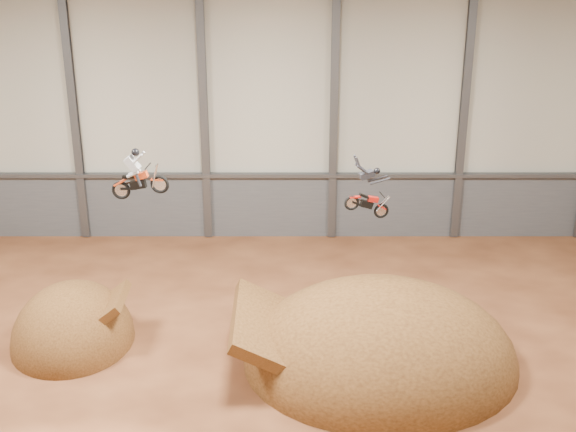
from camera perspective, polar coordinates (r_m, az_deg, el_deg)
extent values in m
plane|color=#522916|center=(30.76, -1.87, -12.68)|extent=(40.00, 40.00, 0.00)
cube|color=beige|center=(41.56, -1.36, 7.52)|extent=(40.00, 0.10, 14.00)
plane|color=black|center=(25.44, -2.27, 14.09)|extent=(40.00, 40.00, 0.00)
cube|color=#4E5055|center=(43.11, -1.30, 0.72)|extent=(39.80, 0.18, 3.50)
cube|color=#47494F|center=(42.34, -1.33, 2.91)|extent=(39.80, 0.35, 0.20)
cube|color=#47494F|center=(42.79, -14.99, 7.20)|extent=(0.40, 0.36, 13.90)
cube|color=#47494F|center=(41.58, -6.00, 7.41)|extent=(0.40, 0.36, 13.90)
cube|color=#47494F|center=(41.42, 3.29, 7.44)|extent=(0.40, 0.36, 13.90)
cube|color=#47494F|center=(42.33, 12.41, 7.28)|extent=(0.40, 0.36, 13.90)
ellipsoid|color=#432610|center=(35.17, -14.98, -8.61)|extent=(5.04, 5.82, 5.04)
ellipsoid|color=#432610|center=(32.84, 6.54, -10.31)|extent=(10.92, 9.66, 6.30)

